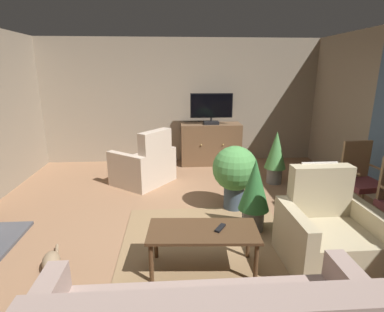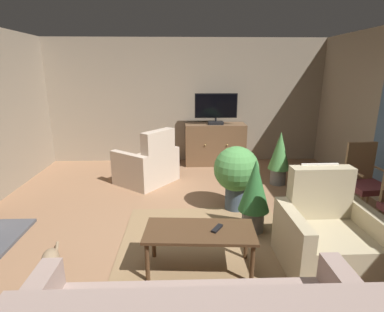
{
  "view_description": "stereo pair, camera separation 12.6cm",
  "coord_description": "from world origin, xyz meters",
  "px_view_note": "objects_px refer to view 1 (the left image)",
  "views": [
    {
      "loc": [
        -0.22,
        -3.48,
        2.01
      ],
      "look_at": [
        0.03,
        0.16,
        0.96
      ],
      "focal_mm": 28.32,
      "sensor_mm": 36.0,
      "label": 1
    },
    {
      "loc": [
        -0.09,
        -3.49,
        2.01
      ],
      "look_at": [
        0.03,
        0.16,
        0.96
      ],
      "focal_mm": 28.32,
      "sensor_mm": 36.0,
      "label": 2
    }
  ],
  "objects_px": {
    "coffee_table": "(203,234)",
    "armchair_beside_cabinet": "(328,235)",
    "potted_plant_leafy_by_curtain": "(276,155)",
    "cat": "(51,264)",
    "television": "(211,108)",
    "side_chair_far_end": "(360,177)",
    "armchair_in_far_corner": "(145,166)",
    "potted_plant_on_hearth_side": "(235,171)",
    "tv_remote": "(220,228)",
    "potted_plant_small_fern_corner": "(254,191)",
    "tv_cabinet": "(210,145)"
  },
  "relations": [
    {
      "from": "tv_remote",
      "to": "armchair_in_far_corner",
      "type": "relative_size",
      "value": 0.14
    },
    {
      "from": "potted_plant_small_fern_corner",
      "to": "cat",
      "type": "bearing_deg",
      "value": -163.01
    },
    {
      "from": "armchair_in_far_corner",
      "to": "side_chair_far_end",
      "type": "relative_size",
      "value": 1.21
    },
    {
      "from": "television",
      "to": "potted_plant_leafy_by_curtain",
      "type": "xyz_separation_m",
      "value": [
        1.02,
        -1.22,
        -0.69
      ]
    },
    {
      "from": "tv_remote",
      "to": "cat",
      "type": "distance_m",
      "value": 1.77
    },
    {
      "from": "television",
      "to": "armchair_in_far_corner",
      "type": "distance_m",
      "value": 1.94
    },
    {
      "from": "side_chair_far_end",
      "to": "potted_plant_small_fern_corner",
      "type": "height_order",
      "value": "side_chair_far_end"
    },
    {
      "from": "television",
      "to": "potted_plant_on_hearth_side",
      "type": "bearing_deg",
      "value": -88.37
    },
    {
      "from": "potted_plant_leafy_by_curtain",
      "to": "cat",
      "type": "xyz_separation_m",
      "value": [
        -3.11,
        -2.35,
        -0.44
      ]
    },
    {
      "from": "armchair_in_far_corner",
      "to": "potted_plant_leafy_by_curtain",
      "type": "distance_m",
      "value": 2.37
    },
    {
      "from": "potted_plant_small_fern_corner",
      "to": "potted_plant_on_hearth_side",
      "type": "bearing_deg",
      "value": 100.16
    },
    {
      "from": "television",
      "to": "cat",
      "type": "bearing_deg",
      "value": -120.43
    },
    {
      "from": "tv_remote",
      "to": "cat",
      "type": "xyz_separation_m",
      "value": [
        -1.73,
        0.06,
        -0.38
      ]
    },
    {
      "from": "tv_cabinet",
      "to": "potted_plant_small_fern_corner",
      "type": "distance_m",
      "value": 2.94
    },
    {
      "from": "tv_cabinet",
      "to": "cat",
      "type": "height_order",
      "value": "tv_cabinet"
    },
    {
      "from": "side_chair_far_end",
      "to": "potted_plant_small_fern_corner",
      "type": "xyz_separation_m",
      "value": [
        -1.65,
        -0.42,
        0.01
      ]
    },
    {
      "from": "armchair_beside_cabinet",
      "to": "potted_plant_leafy_by_curtain",
      "type": "relative_size",
      "value": 1.07
    },
    {
      "from": "tv_remote",
      "to": "armchair_in_far_corner",
      "type": "xyz_separation_m",
      "value": [
        -0.97,
        2.58,
        -0.15
      ]
    },
    {
      "from": "armchair_in_far_corner",
      "to": "armchair_beside_cabinet",
      "type": "xyz_separation_m",
      "value": [
        2.13,
        -2.54,
        0.0
      ]
    },
    {
      "from": "coffee_table",
      "to": "potted_plant_small_fern_corner",
      "type": "height_order",
      "value": "potted_plant_small_fern_corner"
    },
    {
      "from": "television",
      "to": "potted_plant_small_fern_corner",
      "type": "bearing_deg",
      "value": -86.42
    },
    {
      "from": "potted_plant_leafy_by_curtain",
      "to": "television",
      "type": "bearing_deg",
      "value": 129.73
    },
    {
      "from": "armchair_in_far_corner",
      "to": "potted_plant_small_fern_corner",
      "type": "xyz_separation_m",
      "value": [
        1.52,
        -1.82,
        0.21
      ]
    },
    {
      "from": "side_chair_far_end",
      "to": "television",
      "type": "bearing_deg",
      "value": 126.67
    },
    {
      "from": "potted_plant_small_fern_corner",
      "to": "armchair_in_far_corner",
      "type": "bearing_deg",
      "value": 129.92
    },
    {
      "from": "potted_plant_leafy_by_curtain",
      "to": "cat",
      "type": "bearing_deg",
      "value": -142.97
    },
    {
      "from": "tv_cabinet",
      "to": "television",
      "type": "height_order",
      "value": "television"
    },
    {
      "from": "potted_plant_on_hearth_side",
      "to": "cat",
      "type": "bearing_deg",
      "value": -148.08
    },
    {
      "from": "armchair_in_far_corner",
      "to": "armchair_beside_cabinet",
      "type": "relative_size",
      "value": 1.22
    },
    {
      "from": "television",
      "to": "coffee_table",
      "type": "relative_size",
      "value": 0.78
    },
    {
      "from": "television",
      "to": "potted_plant_small_fern_corner",
      "type": "distance_m",
      "value": 2.96
    },
    {
      "from": "potted_plant_on_hearth_side",
      "to": "potted_plant_small_fern_corner",
      "type": "height_order",
      "value": "potted_plant_small_fern_corner"
    },
    {
      "from": "armchair_in_far_corner",
      "to": "potted_plant_on_hearth_side",
      "type": "relative_size",
      "value": 1.31
    },
    {
      "from": "television",
      "to": "coffee_table",
      "type": "height_order",
      "value": "television"
    },
    {
      "from": "armchair_beside_cabinet",
      "to": "side_chair_far_end",
      "type": "height_order",
      "value": "side_chair_far_end"
    },
    {
      "from": "armchair_beside_cabinet",
      "to": "potted_plant_small_fern_corner",
      "type": "bearing_deg",
      "value": 129.82
    },
    {
      "from": "potted_plant_on_hearth_side",
      "to": "potted_plant_small_fern_corner",
      "type": "xyz_separation_m",
      "value": [
        0.12,
        -0.65,
        -0.05
      ]
    },
    {
      "from": "armchair_beside_cabinet",
      "to": "potted_plant_on_hearth_side",
      "type": "height_order",
      "value": "armchair_beside_cabinet"
    },
    {
      "from": "coffee_table",
      "to": "armchair_beside_cabinet",
      "type": "bearing_deg",
      "value": 1.67
    },
    {
      "from": "tv_remote",
      "to": "potted_plant_on_hearth_side",
      "type": "relative_size",
      "value": 0.18
    },
    {
      "from": "tv_cabinet",
      "to": "potted_plant_small_fern_corner",
      "type": "height_order",
      "value": "potted_plant_small_fern_corner"
    },
    {
      "from": "coffee_table",
      "to": "tv_remote",
      "type": "height_order",
      "value": "tv_remote"
    },
    {
      "from": "tv_remote",
      "to": "side_chair_far_end",
      "type": "relative_size",
      "value": 0.16
    },
    {
      "from": "tv_cabinet",
      "to": "armchair_in_far_corner",
      "type": "relative_size",
      "value": 1.03
    },
    {
      "from": "armchair_in_far_corner",
      "to": "potted_plant_small_fern_corner",
      "type": "distance_m",
      "value": 2.38
    },
    {
      "from": "tv_remote",
      "to": "armchair_beside_cabinet",
      "type": "height_order",
      "value": "armchair_beside_cabinet"
    },
    {
      "from": "tv_cabinet",
      "to": "potted_plant_on_hearth_side",
      "type": "bearing_deg",
      "value": -88.41
    },
    {
      "from": "coffee_table",
      "to": "armchair_in_far_corner",
      "type": "xyz_separation_m",
      "value": [
        -0.8,
        2.58,
        -0.08
      ]
    },
    {
      "from": "potted_plant_leafy_by_curtain",
      "to": "potted_plant_small_fern_corner",
      "type": "height_order",
      "value": "potted_plant_leafy_by_curtain"
    },
    {
      "from": "side_chair_far_end",
      "to": "potted_plant_leafy_by_curtain",
      "type": "distance_m",
      "value": 1.48
    }
  ]
}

